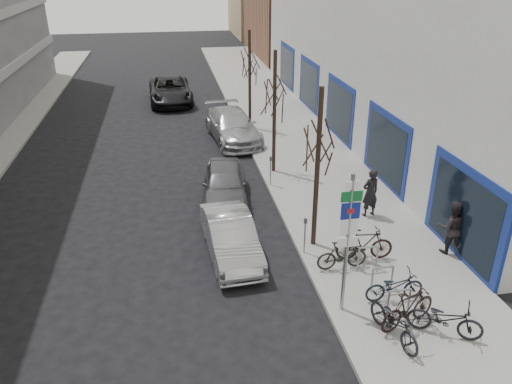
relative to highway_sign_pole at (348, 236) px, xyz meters
name	(u,v)px	position (x,y,z in m)	size (l,w,h in m)	color
ground	(256,323)	(-2.40, 0.01, -2.46)	(120.00, 120.00, 0.00)	black
sidewalk_east	(314,169)	(2.10, 10.01, -2.38)	(5.00, 70.00, 0.15)	slate
commercial_building	(501,34)	(14.60, 16.01, 2.54)	(20.00, 32.00, 10.00)	#B7B7B2
brick_building_far	(314,13)	(10.60, 40.01, 1.54)	(12.00, 14.00, 8.00)	brown
highway_sign_pole	(348,236)	(0.00, 0.00, 0.00)	(0.55, 0.10, 4.20)	gray
bike_rack	(382,276)	(1.40, 0.61, -1.80)	(0.66, 2.26, 0.83)	gray
tree_near	(319,132)	(0.20, 3.51, 1.65)	(1.80, 1.80, 5.50)	black
tree_mid	(275,84)	(0.20, 10.01, 1.65)	(1.80, 1.80, 5.50)	black
tree_far	(250,57)	(0.20, 16.51, 1.65)	(1.80, 1.80, 5.50)	black
meter_front	(305,232)	(-0.25, 3.01, -1.54)	(0.10, 0.08, 1.27)	gray
meter_mid	(271,168)	(-0.25, 8.51, -1.54)	(0.10, 0.08, 1.27)	gray
meter_back	(249,128)	(-0.25, 14.01, -1.54)	(0.10, 0.08, 1.27)	gray
bike_near_left	(395,320)	(0.89, -1.33, -1.73)	(0.58, 1.91, 1.16)	black
bike_near_right	(408,308)	(1.45, -0.93, -1.75)	(0.55, 1.85, 1.12)	black
bike_mid_curb	(395,284)	(1.58, 0.16, -1.79)	(0.51, 1.70, 1.04)	black
bike_mid_inner	(342,255)	(0.64, 1.91, -1.82)	(0.48, 1.62, 0.98)	black
bike_far_curb	(446,316)	(2.23, -1.41, -1.74)	(0.56, 1.87, 1.14)	black
bike_far_inner	(365,244)	(1.51, 2.30, -1.75)	(0.55, 1.85, 1.13)	black
parked_car_front	(231,237)	(-2.60, 3.50, -1.77)	(1.45, 4.17, 1.37)	#A4A4A9
parked_car_mid	(225,184)	(-2.30, 7.65, -1.72)	(1.74, 4.31, 1.47)	#54555A
parked_car_back	(233,126)	(-1.00, 14.90, -1.66)	(2.23, 5.49, 1.59)	#A2A3A7
lane_car	(170,90)	(-4.11, 23.41, -1.64)	(2.72, 5.90, 1.64)	black
pedestrian_near	(370,193)	(2.80, 5.13, -1.38)	(0.68, 0.44, 1.85)	black
pedestrian_far	(451,227)	(4.40, 2.23, -1.39)	(0.68, 0.46, 1.84)	black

